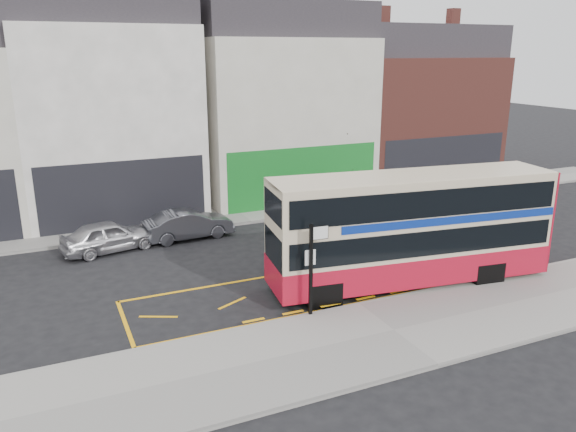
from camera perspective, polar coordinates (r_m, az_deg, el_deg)
name	(u,v)px	position (r m, az deg, el deg)	size (l,w,h in m)	color
ground	(353,303)	(18.60, 6.64, -8.77)	(120.00, 120.00, 0.00)	black
pavement	(394,332)	(16.85, 10.69, -11.51)	(40.00, 4.00, 0.15)	gray
kerb	(359,306)	(18.28, 7.25, -9.01)	(40.00, 0.15, 0.15)	gray
far_pavement	(241,214)	(27.97, -4.84, 0.17)	(50.00, 3.00, 0.15)	gray
road_markings	(330,285)	(19.86, 4.28, -6.99)	(14.00, 3.40, 0.01)	#FFAF0D
terrace_left	(106,105)	(29.66, -18.00, 10.71)	(8.00, 8.01, 11.80)	white
terrace_green_shop	(274,103)	(31.95, -1.45, 11.39)	(9.00, 8.01, 11.30)	silver
terrace_right	(407,106)	(36.40, 11.99, 10.89)	(9.00, 8.01, 10.30)	brown
double_decker_bus	(412,228)	(19.68, 12.47, -1.17)	(10.05, 3.50, 3.93)	beige
bus_stop_post	(313,261)	(16.78, 2.54, -4.54)	(0.71, 0.14, 2.87)	black
car_silver	(109,236)	(23.95, -17.73, -1.96)	(1.53, 3.79, 1.29)	silver
car_grey	(188,224)	(24.77, -10.08, -0.84)	(1.34, 3.85, 1.27)	#484A51
car_white	(399,190)	(30.52, 11.17, 2.58)	(2.05, 5.04, 1.46)	white
street_tree_right	(343,140)	(30.50, 5.56, 7.70)	(2.24, 2.24, 4.83)	black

